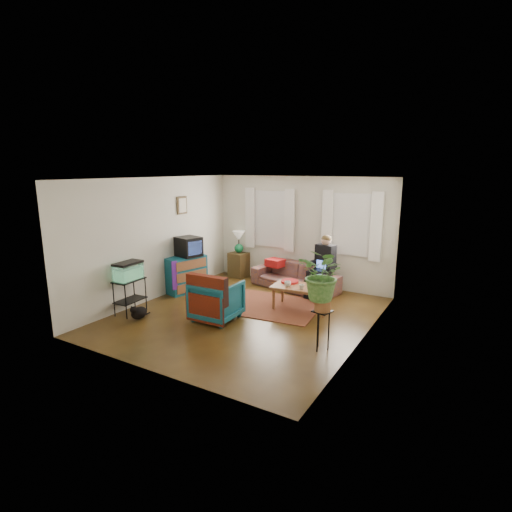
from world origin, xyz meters
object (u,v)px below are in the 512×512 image
Objects in this scene: side_table at (239,264)px; coffee_table at (302,298)px; aquarium_stand at (130,297)px; dresser at (186,274)px; plant_stand at (322,330)px; sofa at (295,272)px; armchair at (217,298)px.

coffee_table is at bearing -31.21° from side_table.
dresser is at bearing 86.22° from aquarium_stand.
plant_stand is (3.79, -1.27, -0.09)m from dresser.
dresser is at bearing -101.18° from side_table.
dresser is 1.42× the size of plant_stand.
coffee_table is at bearing -47.54° from sofa.
armchair is at bearing 173.87° from plant_stand.
aquarium_stand reaches higher than side_table.
aquarium_stand reaches higher than coffee_table.
dresser is 4.00m from plant_stand.
dresser is (-2.08, -1.43, 0.01)m from sofa.
armchair is at bearing -17.79° from dresser.
armchair reaches higher than coffee_table.
plant_stand is (2.17, -0.23, -0.09)m from armchair.
armchair is (1.63, 0.61, 0.07)m from aquarium_stand.
coffee_table is (2.78, 0.24, -0.17)m from dresser.
dresser is 1.12× the size of armchair.
plant_stand is (1.01, -1.51, 0.08)m from coffee_table.
plant_stand is (3.80, 0.38, -0.02)m from aquarium_stand.
dresser is at bearing -34.19° from armchair.
plant_stand is at bearing -61.35° from coffee_table.
plant_stand is at bearing -45.74° from sofa.
aquarium_stand is 0.83× the size of armchair.
sofa is 1.78× the size of coffee_table.
sofa is at bearing 115.47° from coffee_table.
dresser is 2.80m from coffee_table.
plant_stand reaches higher than side_table.
sofa is 3.72m from aquarium_stand.
armchair is at bearing -88.53° from sofa.
side_table is 0.77× the size of armchair.
side_table is 0.93× the size of aquarium_stand.
aquarium_stand is 0.59× the size of coffee_table.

